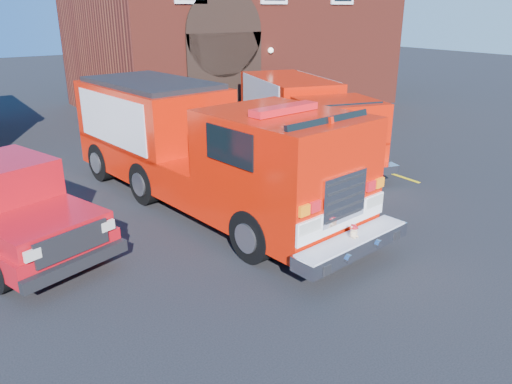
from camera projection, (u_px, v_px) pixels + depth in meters
ground at (228, 228)px, 11.96m from camera, size 100.00×100.00×0.00m
parking_stripe_near at (381, 170)px, 16.20m from camera, size 0.12×3.00×0.01m
parking_stripe_mid at (320, 150)px, 18.51m from camera, size 0.12×3.00×0.01m
parking_stripe_far at (272, 134)px, 20.82m from camera, size 0.12×3.00×0.01m
fire_station at (232, 22)px, 26.05m from camera, size 15.20×10.20×8.45m
fire_engine at (202, 146)px, 12.95m from camera, size 3.91×10.22×3.07m
secondary_truck at (303, 115)px, 17.68m from camera, size 4.42×8.18×2.54m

